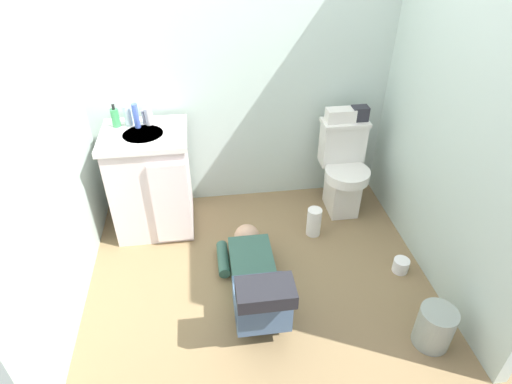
# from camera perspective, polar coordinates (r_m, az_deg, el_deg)

# --- Properties ---
(ground_plane) EXTENTS (2.80, 2.94, 0.04)m
(ground_plane) POSITION_cam_1_polar(r_m,az_deg,el_deg) (3.03, 0.32, -11.26)
(ground_plane) COLOR olive
(wall_back) EXTENTS (2.46, 0.08, 2.40)m
(wall_back) POSITION_cam_1_polar(r_m,az_deg,el_deg) (3.24, -2.22, 17.70)
(wall_back) COLOR #B5C9BF
(wall_back) RESTS_ON ground_plane
(wall_left) EXTENTS (0.08, 1.94, 2.40)m
(wall_left) POSITION_cam_1_polar(r_m,az_deg,el_deg) (2.45, -28.65, 7.28)
(wall_left) COLOR #B5C9BF
(wall_left) RESTS_ON ground_plane
(wall_right) EXTENTS (0.08, 1.94, 2.40)m
(wall_right) POSITION_cam_1_polar(r_m,az_deg,el_deg) (2.72, 26.59, 10.50)
(wall_right) COLOR #B5C9BF
(wall_right) RESTS_ON ground_plane
(toilet) EXTENTS (0.36, 0.46, 0.75)m
(toilet) POSITION_cam_1_polar(r_m,az_deg,el_deg) (3.47, 11.65, 3.03)
(toilet) COLOR silver
(toilet) RESTS_ON ground_plane
(vanity_cabinet) EXTENTS (0.60, 0.53, 0.82)m
(vanity_cabinet) POSITION_cam_1_polar(r_m,az_deg,el_deg) (3.26, -13.86, 1.47)
(vanity_cabinet) COLOR silver
(vanity_cabinet) RESTS_ON ground_plane
(faucet) EXTENTS (0.02, 0.02, 0.10)m
(faucet) POSITION_cam_1_polar(r_m,az_deg,el_deg) (3.17, -14.90, 9.72)
(faucet) COLOR silver
(faucet) RESTS_ON vanity_cabinet
(person_plumber) EXTENTS (0.39, 1.06, 0.52)m
(person_plumber) POSITION_cam_1_polar(r_m,az_deg,el_deg) (2.73, -0.08, -11.84)
(person_plumber) COLOR #33594C
(person_plumber) RESTS_ON ground_plane
(tissue_box) EXTENTS (0.22, 0.11, 0.10)m
(tissue_box) POSITION_cam_1_polar(r_m,az_deg,el_deg) (3.32, 11.32, 10.12)
(tissue_box) COLOR silver
(tissue_box) RESTS_ON toilet
(toiletry_bag) EXTENTS (0.12, 0.09, 0.11)m
(toiletry_bag) POSITION_cam_1_polar(r_m,az_deg,el_deg) (3.37, 13.80, 10.25)
(toiletry_bag) COLOR #26262D
(toiletry_bag) RESTS_ON toilet
(soap_dispenser) EXTENTS (0.06, 0.06, 0.17)m
(soap_dispenser) POSITION_cam_1_polar(r_m,az_deg,el_deg) (3.17, -18.41, 9.49)
(soap_dispenser) COLOR #399351
(soap_dispenser) RESTS_ON vanity_cabinet
(bottle_clear) EXTENTS (0.06, 0.06, 0.15)m
(bottle_clear) POSITION_cam_1_polar(r_m,az_deg,el_deg) (3.17, -16.85, 9.88)
(bottle_clear) COLOR silver
(bottle_clear) RESTS_ON vanity_cabinet
(bottle_blue) EXTENTS (0.04, 0.04, 0.18)m
(bottle_blue) POSITION_cam_1_polar(r_m,az_deg,el_deg) (3.11, -15.86, 9.81)
(bottle_blue) COLOR #455EBE
(bottle_blue) RESTS_ON vanity_cabinet
(bottle_white) EXTENTS (0.05, 0.05, 0.12)m
(bottle_white) POSITION_cam_1_polar(r_m,az_deg,el_deg) (3.14, -14.24, 9.85)
(bottle_white) COLOR silver
(bottle_white) RESTS_ON vanity_cabinet
(trash_can) EXTENTS (0.21, 0.21, 0.27)m
(trash_can) POSITION_cam_1_polar(r_m,az_deg,el_deg) (2.76, 22.91, -16.40)
(trash_can) COLOR #919D93
(trash_can) RESTS_ON ground_plane
(paper_towel_roll) EXTENTS (0.11, 0.11, 0.23)m
(paper_towel_roll) POSITION_cam_1_polar(r_m,az_deg,el_deg) (3.28, 7.81, -4.00)
(paper_towel_roll) COLOR white
(paper_towel_roll) RESTS_ON ground_plane
(toilet_paper_roll) EXTENTS (0.11, 0.11, 0.10)m
(toilet_paper_roll) POSITION_cam_1_polar(r_m,az_deg,el_deg) (3.17, 18.92, -9.34)
(toilet_paper_roll) COLOR white
(toilet_paper_roll) RESTS_ON ground_plane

